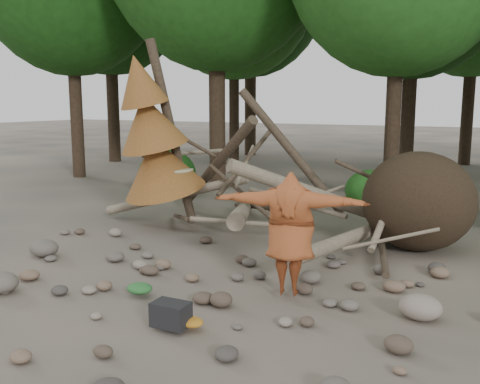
% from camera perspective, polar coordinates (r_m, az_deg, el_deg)
% --- Properties ---
extents(ground, '(120.00, 120.00, 0.00)m').
position_cam_1_polar(ground, '(8.34, -5.49, -11.03)').
color(ground, '#514C44').
rests_on(ground, ground).
extents(deadfall_pile, '(8.55, 5.24, 3.30)m').
position_cam_1_polar(deadfall_pile, '(11.16, 15.48, -0.96)').
color(deadfall_pile, '#332619').
rests_on(deadfall_pile, ground).
extents(dead_conifer, '(2.06, 2.16, 4.35)m').
position_cam_1_polar(dead_conifer, '(12.38, -9.20, 5.70)').
color(dead_conifer, '#4C3F30').
rests_on(dead_conifer, ground).
extents(bush_left, '(1.80, 1.80, 1.44)m').
position_cam_1_polar(bush_left, '(17.00, -7.77, 2.07)').
color(bush_left, '#1A4E14').
rests_on(bush_left, ground).
extents(bush_mid, '(1.40, 1.40, 1.12)m').
position_cam_1_polar(bush_mid, '(14.92, 13.80, 0.20)').
color(bush_mid, '#24631C').
rests_on(bush_mid, ground).
extents(frisbee_thrower, '(2.84, 1.30, 1.87)m').
position_cam_1_polar(frisbee_thrower, '(7.97, 5.36, -4.43)').
color(frisbee_thrower, '#9D4923').
rests_on(frisbee_thrower, ground).
extents(backpack, '(0.49, 0.33, 0.32)m').
position_cam_1_polar(backpack, '(7.17, -7.38, -13.24)').
color(backpack, black).
rests_on(backpack, ground).
extents(cloth_green, '(0.41, 0.34, 0.15)m').
position_cam_1_polar(cloth_green, '(8.42, -10.65, -10.38)').
color(cloth_green, '#29662D').
rests_on(cloth_green, ground).
extents(cloth_orange, '(0.33, 0.27, 0.12)m').
position_cam_1_polar(cloth_orange, '(7.18, -5.21, -14.01)').
color(cloth_orange, '#BA771F').
rests_on(cloth_orange, ground).
extents(boulder_front_left, '(0.55, 0.49, 0.33)m').
position_cam_1_polar(boulder_front_left, '(9.19, -24.12, -8.80)').
color(boulder_front_left, '#6B6359').
rests_on(boulder_front_left, ground).
extents(boulder_mid_right, '(0.58, 0.52, 0.35)m').
position_cam_1_polar(boulder_mid_right, '(7.83, 18.71, -11.55)').
color(boulder_mid_right, gray).
rests_on(boulder_mid_right, ground).
extents(boulder_mid_left, '(0.56, 0.50, 0.33)m').
position_cam_1_polar(boulder_mid_left, '(10.93, -20.17, -5.63)').
color(boulder_mid_left, '#645D54').
rests_on(boulder_mid_left, ground).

